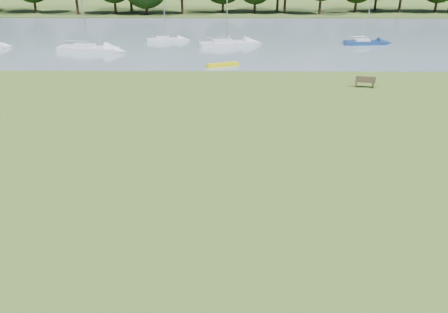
{
  "coord_description": "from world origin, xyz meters",
  "views": [
    {
      "loc": [
        0.07,
        -22.13,
        10.93
      ],
      "look_at": [
        -0.14,
        -2.0,
        1.55
      ],
      "focal_mm": 35.0,
      "sensor_mm": 36.0,
      "label": 1
    }
  ],
  "objects_px": {
    "riverbank_bench": "(365,82)",
    "sailboat_1": "(226,42)",
    "kayak": "(223,65)",
    "sailboat_3": "(365,41)",
    "sailboat_6": "(165,39)",
    "sailboat_7": "(87,47)"
  },
  "relations": [
    {
      "from": "sailboat_1",
      "to": "sailboat_7",
      "type": "bearing_deg",
      "value": 176.98
    },
    {
      "from": "kayak",
      "to": "sailboat_1",
      "type": "bearing_deg",
      "value": 67.5
    },
    {
      "from": "kayak",
      "to": "sailboat_6",
      "type": "distance_m",
      "value": 16.38
    },
    {
      "from": "sailboat_3",
      "to": "sailboat_7",
      "type": "bearing_deg",
      "value": -177.25
    },
    {
      "from": "riverbank_bench",
      "to": "sailboat_1",
      "type": "relative_size",
      "value": 0.19
    },
    {
      "from": "kayak",
      "to": "sailboat_1",
      "type": "xyz_separation_m",
      "value": [
        0.33,
        11.37,
        0.31
      ]
    },
    {
      "from": "sailboat_3",
      "to": "sailboat_7",
      "type": "distance_m",
      "value": 35.56
    },
    {
      "from": "kayak",
      "to": "sailboat_3",
      "type": "xyz_separation_m",
      "value": [
        18.54,
        12.46,
        0.29
      ]
    },
    {
      "from": "sailboat_3",
      "to": "riverbank_bench",
      "type": "bearing_deg",
      "value": -110.53
    },
    {
      "from": "riverbank_bench",
      "to": "sailboat_1",
      "type": "height_order",
      "value": "sailboat_1"
    },
    {
      "from": "sailboat_1",
      "to": "sailboat_3",
      "type": "distance_m",
      "value": 18.24
    },
    {
      "from": "riverbank_bench",
      "to": "sailboat_6",
      "type": "distance_m",
      "value": 30.41
    },
    {
      "from": "riverbank_bench",
      "to": "sailboat_1",
      "type": "xyz_separation_m",
      "value": [
        -12.53,
        19.2,
        0.01
      ]
    },
    {
      "from": "kayak",
      "to": "sailboat_1",
      "type": "height_order",
      "value": "sailboat_1"
    },
    {
      "from": "kayak",
      "to": "sailboat_6",
      "type": "xyz_separation_m",
      "value": [
        -8.0,
        14.29,
        0.23
      ]
    },
    {
      "from": "sailboat_7",
      "to": "sailboat_6",
      "type": "bearing_deg",
      "value": 48.11
    },
    {
      "from": "sailboat_1",
      "to": "sailboat_3",
      "type": "height_order",
      "value": "sailboat_1"
    },
    {
      "from": "sailboat_3",
      "to": "sailboat_6",
      "type": "xyz_separation_m",
      "value": [
        -26.54,
        1.84,
        -0.06
      ]
    },
    {
      "from": "sailboat_1",
      "to": "sailboat_6",
      "type": "xyz_separation_m",
      "value": [
        -8.33,
        2.92,
        -0.09
      ]
    },
    {
      "from": "sailboat_6",
      "to": "sailboat_7",
      "type": "bearing_deg",
      "value": -151.02
    },
    {
      "from": "riverbank_bench",
      "to": "sailboat_3",
      "type": "distance_m",
      "value": 21.07
    },
    {
      "from": "sailboat_6",
      "to": "sailboat_7",
      "type": "distance_m",
      "value": 10.91
    }
  ]
}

